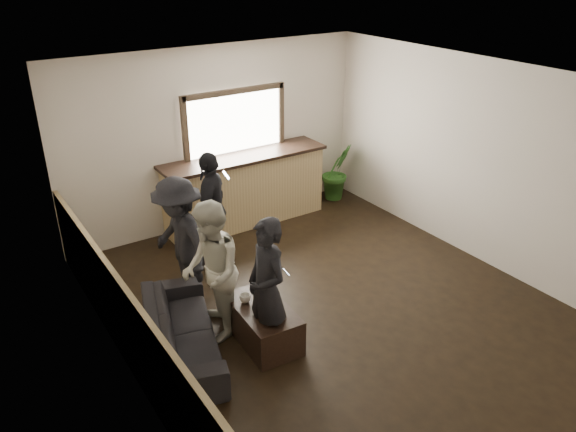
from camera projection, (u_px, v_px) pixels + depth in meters
ground at (331, 306)px, 7.02m from camera, size 5.00×6.00×0.01m
room_shell at (281, 214)px, 6.02m from camera, size 5.01×6.01×2.80m
bar_counter at (245, 185)px, 8.93m from camera, size 2.70×0.68×2.13m
sofa at (181, 331)px, 6.12m from camera, size 1.23×1.99×0.54m
coffee_table at (263, 323)px, 6.33m from camera, size 0.61×1.01×0.44m
cup_a at (245, 298)px, 6.32m from camera, size 0.17×0.17×0.10m
cup_b at (278, 310)px, 6.13m from camera, size 0.12×0.12×0.09m
potted_plant at (337, 172)px, 9.86m from camera, size 0.55×0.44×1.00m
person_a at (267, 289)px, 5.91m from camera, size 0.46×0.59×1.61m
person_b at (211, 272)px, 6.18m from camera, size 0.85×0.96×1.65m
person_c at (180, 241)px, 6.82m from camera, size 0.69×1.11×1.65m
person_d at (212, 208)px, 7.72m from camera, size 0.92×0.98×1.63m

